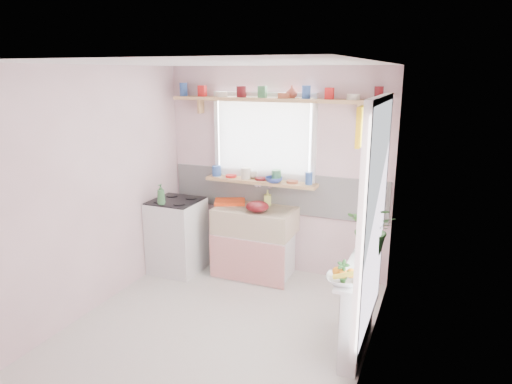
% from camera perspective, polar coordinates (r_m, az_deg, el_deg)
% --- Properties ---
extents(room, '(3.20, 3.20, 3.20)m').
position_cam_1_polar(room, '(4.66, 7.04, 1.53)').
color(room, silver).
rests_on(room, ground).
extents(sink_unit, '(0.95, 0.65, 1.11)m').
position_cam_1_polar(sink_unit, '(5.58, -0.13, -6.19)').
color(sink_unit, white).
rests_on(sink_unit, ground).
extents(cooker, '(0.58, 0.58, 0.93)m').
position_cam_1_polar(cooker, '(5.78, -9.83, -5.35)').
color(cooker, white).
rests_on(cooker, ground).
extents(radiator_ledge, '(0.22, 0.95, 0.78)m').
position_cam_1_polar(radiator_ledge, '(4.27, 12.65, -14.02)').
color(radiator_ledge, white).
rests_on(radiator_ledge, ground).
extents(windowsill, '(1.40, 0.22, 0.04)m').
position_cam_1_polar(windowsill, '(5.53, 0.61, 1.31)').
color(windowsill, tan).
rests_on(windowsill, room).
extents(pine_shelf, '(2.52, 0.24, 0.04)m').
position_cam_1_polar(pine_shelf, '(5.33, 2.12, 11.45)').
color(pine_shelf, tan).
rests_on(pine_shelf, room).
extents(shelf_crockery, '(2.47, 0.11, 0.12)m').
position_cam_1_polar(shelf_crockery, '(5.33, 1.89, 12.26)').
color(shelf_crockery, '#3359A5').
rests_on(shelf_crockery, pine_shelf).
extents(sill_crockery, '(1.35, 0.11, 0.12)m').
position_cam_1_polar(sill_crockery, '(5.52, 0.44, 2.09)').
color(sill_crockery, '#3359A5').
rests_on(sill_crockery, windowsill).
extents(dish_tray, '(0.45, 0.41, 0.04)m').
position_cam_1_polar(dish_tray, '(5.67, -3.29, -1.23)').
color(dish_tray, '#F84716').
rests_on(dish_tray, sink_unit).
extents(colander, '(0.33, 0.33, 0.12)m').
position_cam_1_polar(colander, '(5.31, 0.17, -1.82)').
color(colander, '#5E1014').
rests_on(colander, sink_unit).
extents(jade_plant, '(0.52, 0.47, 0.50)m').
position_cam_1_polar(jade_plant, '(4.38, 14.45, -4.43)').
color(jade_plant, '#325F26').
rests_on(jade_plant, radiator_ledge).
extents(fruit_bowl, '(0.31, 0.31, 0.06)m').
position_cam_1_polar(fruit_bowl, '(3.80, 10.75, -10.75)').
color(fruit_bowl, silver).
rests_on(fruit_bowl, radiator_ledge).
extents(herb_pot, '(0.11, 0.08, 0.20)m').
position_cam_1_polar(herb_pot, '(3.78, 10.82, -9.79)').
color(herb_pot, '#296126').
rests_on(herb_pot, radiator_ledge).
extents(soap_bottle_sink, '(0.11, 0.11, 0.19)m').
position_cam_1_polar(soap_bottle_sink, '(5.57, 1.46, -0.69)').
color(soap_bottle_sink, '#C9D15C').
rests_on(soap_bottle_sink, sink_unit).
extents(sill_cup, '(0.13, 0.13, 0.09)m').
position_cam_1_polar(sill_cup, '(5.62, -0.29, 2.21)').
color(sill_cup, beige).
rests_on(sill_cup, windowsill).
extents(sill_bowl, '(0.21, 0.21, 0.06)m').
position_cam_1_polar(sill_bowl, '(5.40, 2.24, 1.54)').
color(sill_bowl, '#3249A4').
rests_on(sill_bowl, windowsill).
extents(shelf_vase, '(0.16, 0.16, 0.14)m').
position_cam_1_polar(shelf_vase, '(5.31, 4.48, 12.38)').
color(shelf_vase, '#AD4835').
rests_on(shelf_vase, pine_shelf).
extents(cooker_bottle, '(0.10, 0.10, 0.24)m').
position_cam_1_polar(cooker_bottle, '(5.46, -11.79, -0.29)').
color(cooker_bottle, '#3C7842').
rests_on(cooker_bottle, cooker).
extents(fruit, '(0.20, 0.14, 0.10)m').
position_cam_1_polar(fruit, '(3.78, 10.90, -9.92)').
color(fruit, orange).
rests_on(fruit, fruit_bowl).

